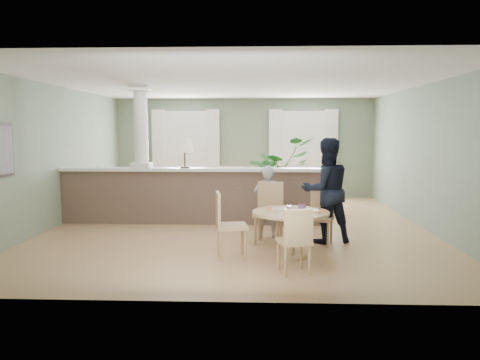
{
  "coord_description": "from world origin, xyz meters",
  "views": [
    {
      "loc": [
        0.39,
        -8.88,
        1.86
      ],
      "look_at": [
        0.08,
        -1.0,
        1.01
      ],
      "focal_mm": 35.0,
      "sensor_mm": 36.0,
      "label": 1
    }
  ],
  "objects_px": {
    "dining_table": "(291,221)",
    "child_person": "(267,202)",
    "sofa": "(253,188)",
    "houseplant": "(279,174)",
    "chair_side": "(226,222)",
    "chair_far_boy": "(269,210)",
    "chair_far_man": "(321,214)",
    "man_person": "(326,190)",
    "chair_near": "(296,238)"
  },
  "relations": [
    {
      "from": "dining_table",
      "to": "chair_near",
      "type": "relative_size",
      "value": 1.28
    },
    {
      "from": "houseplant",
      "to": "dining_table",
      "type": "distance_m",
      "value": 4.13
    },
    {
      "from": "dining_table",
      "to": "chair_far_boy",
      "type": "distance_m",
      "value": 0.93
    },
    {
      "from": "houseplant",
      "to": "dining_table",
      "type": "xyz_separation_m",
      "value": [
        0.01,
        -4.12,
        -0.3
      ]
    },
    {
      "from": "chair_side",
      "to": "dining_table",
      "type": "bearing_deg",
      "value": -93.26
    },
    {
      "from": "chair_far_boy",
      "to": "chair_side",
      "type": "bearing_deg",
      "value": -112.4
    },
    {
      "from": "houseplant",
      "to": "child_person",
      "type": "relative_size",
      "value": 1.35
    },
    {
      "from": "chair_far_man",
      "to": "chair_near",
      "type": "distance_m",
      "value": 1.75
    },
    {
      "from": "houseplant",
      "to": "chair_far_man",
      "type": "height_order",
      "value": "houseplant"
    },
    {
      "from": "sofa",
      "to": "chair_near",
      "type": "xyz_separation_m",
      "value": [
        0.62,
        -5.1,
        0.0
      ]
    },
    {
      "from": "chair_near",
      "to": "houseplant",
      "type": "bearing_deg",
      "value": -104.03
    },
    {
      "from": "chair_side",
      "to": "child_person",
      "type": "bearing_deg",
      "value": -34.46
    },
    {
      "from": "chair_far_man",
      "to": "man_person",
      "type": "distance_m",
      "value": 0.41
    },
    {
      "from": "child_person",
      "to": "man_person",
      "type": "bearing_deg",
      "value": 161.16
    },
    {
      "from": "houseplant",
      "to": "chair_far_man",
      "type": "bearing_deg",
      "value": -80.61
    },
    {
      "from": "chair_far_boy",
      "to": "chair_far_man",
      "type": "xyz_separation_m",
      "value": [
        0.83,
        -0.07,
        -0.06
      ]
    },
    {
      "from": "dining_table",
      "to": "child_person",
      "type": "xyz_separation_m",
      "value": [
        -0.33,
        1.19,
        0.08
      ]
    },
    {
      "from": "child_person",
      "to": "chair_far_boy",
      "type": "bearing_deg",
      "value": 92.17
    },
    {
      "from": "dining_table",
      "to": "chair_side",
      "type": "bearing_deg",
      "value": -173.8
    },
    {
      "from": "chair_far_boy",
      "to": "houseplant",
      "type": "bearing_deg",
      "value": 95.59
    },
    {
      "from": "chair_near",
      "to": "chair_far_man",
      "type": "bearing_deg",
      "value": -121.99
    },
    {
      "from": "sofa",
      "to": "chair_side",
      "type": "distance_m",
      "value": 4.36
    },
    {
      "from": "houseplant",
      "to": "sofa",
      "type": "bearing_deg",
      "value": 168.18
    },
    {
      "from": "sofa",
      "to": "chair_far_boy",
      "type": "bearing_deg",
      "value": -72.8
    },
    {
      "from": "chair_far_boy",
      "to": "chair_near",
      "type": "xyz_separation_m",
      "value": [
        0.3,
        -1.74,
        -0.07
      ]
    },
    {
      "from": "sofa",
      "to": "child_person",
      "type": "bearing_deg",
      "value": -72.9
    },
    {
      "from": "chair_far_man",
      "to": "man_person",
      "type": "relative_size",
      "value": 0.52
    },
    {
      "from": "chair_far_boy",
      "to": "chair_near",
      "type": "distance_m",
      "value": 1.76
    },
    {
      "from": "chair_far_boy",
      "to": "chair_near",
      "type": "height_order",
      "value": "chair_far_boy"
    },
    {
      "from": "houseplant",
      "to": "dining_table",
      "type": "height_order",
      "value": "houseplant"
    },
    {
      "from": "sofa",
      "to": "dining_table",
      "type": "relative_size",
      "value": 2.91
    },
    {
      "from": "dining_table",
      "to": "chair_far_man",
      "type": "height_order",
      "value": "chair_far_man"
    },
    {
      "from": "houseplant",
      "to": "child_person",
      "type": "bearing_deg",
      "value": -96.26
    },
    {
      "from": "dining_table",
      "to": "man_person",
      "type": "relative_size",
      "value": 0.65
    },
    {
      "from": "chair_far_boy",
      "to": "chair_side",
      "type": "height_order",
      "value": "chair_far_boy"
    },
    {
      "from": "dining_table",
      "to": "man_person",
      "type": "xyz_separation_m",
      "value": [
        0.64,
        0.94,
        0.32
      ]
    },
    {
      "from": "chair_near",
      "to": "chair_far_boy",
      "type": "bearing_deg",
      "value": -94.45
    },
    {
      "from": "houseplant",
      "to": "chair_near",
      "type": "distance_m",
      "value": 4.99
    },
    {
      "from": "sofa",
      "to": "dining_table",
      "type": "xyz_separation_m",
      "value": [
        0.62,
        -4.25,
        0.06
      ]
    },
    {
      "from": "houseplant",
      "to": "chair_side",
      "type": "relative_size",
      "value": 1.74
    },
    {
      "from": "houseplant",
      "to": "chair_far_man",
      "type": "distance_m",
      "value": 3.37
    },
    {
      "from": "chair_far_boy",
      "to": "chair_far_man",
      "type": "relative_size",
      "value": 1.12
    },
    {
      "from": "chair_far_boy",
      "to": "child_person",
      "type": "bearing_deg",
      "value": 106.98
    },
    {
      "from": "dining_table",
      "to": "chair_far_boy",
      "type": "height_order",
      "value": "chair_far_boy"
    },
    {
      "from": "chair_far_man",
      "to": "child_person",
      "type": "relative_size",
      "value": 0.72
    },
    {
      "from": "houseplant",
      "to": "chair_far_boy",
      "type": "distance_m",
      "value": 3.27
    },
    {
      "from": "houseplant",
      "to": "chair_near",
      "type": "height_order",
      "value": "houseplant"
    },
    {
      "from": "sofa",
      "to": "houseplant",
      "type": "bearing_deg",
      "value": -0.04
    },
    {
      "from": "chair_far_boy",
      "to": "chair_side",
      "type": "relative_size",
      "value": 1.03
    },
    {
      "from": "man_person",
      "to": "chair_side",
      "type": "bearing_deg",
      "value": 18.15
    }
  ]
}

